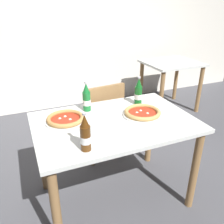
% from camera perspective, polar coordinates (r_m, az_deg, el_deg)
% --- Properties ---
extents(ground_plane, '(8.00, 8.00, 0.00)m').
position_cam_1_polar(ground_plane, '(2.23, 0.53, -19.52)').
color(ground_plane, '#4C4C51').
extents(back_wall_tiled, '(7.00, 0.10, 2.60)m').
position_cam_1_polar(back_wall_tiled, '(3.72, -13.80, 20.36)').
color(back_wall_tiled, silver).
rests_on(back_wall_tiled, ground_plane).
extents(dining_table_main, '(1.20, 0.80, 0.75)m').
position_cam_1_polar(dining_table_main, '(1.84, 0.61, -5.26)').
color(dining_table_main, silver).
rests_on(dining_table_main, ground_plane).
extents(chair_behind_table, '(0.44, 0.44, 0.85)m').
position_cam_1_polar(chair_behind_table, '(2.45, -2.46, -1.15)').
color(chair_behind_table, olive).
rests_on(chair_behind_table, ground_plane).
extents(dining_table_background, '(0.80, 0.70, 0.75)m').
position_cam_1_polar(dining_table_background, '(3.74, 14.05, 9.29)').
color(dining_table_background, silver).
rests_on(dining_table_background, ground_plane).
extents(pizza_margherita_near, '(0.31, 0.31, 0.04)m').
position_cam_1_polar(pizza_margherita_near, '(1.87, 7.43, -0.26)').
color(pizza_margherita_near, white).
rests_on(pizza_margherita_near, dining_table_main).
extents(pizza_marinara_far, '(0.30, 0.30, 0.04)m').
position_cam_1_polar(pizza_marinara_far, '(1.79, -11.17, -1.70)').
color(pizza_marinara_far, white).
rests_on(pizza_marinara_far, dining_table_main).
extents(beer_bottle_left, '(0.07, 0.07, 0.25)m').
position_cam_1_polar(beer_bottle_left, '(1.40, -6.45, -5.48)').
color(beer_bottle_left, '#512D0F').
rests_on(beer_bottle_left, dining_table_main).
extents(beer_bottle_center, '(0.07, 0.07, 0.25)m').
position_cam_1_polar(beer_bottle_center, '(1.92, -6.17, 3.23)').
color(beer_bottle_center, '#196B2D').
rests_on(beer_bottle_center, dining_table_main).
extents(beer_bottle_right, '(0.07, 0.07, 0.25)m').
position_cam_1_polar(beer_bottle_right, '(2.04, 6.40, 4.60)').
color(beer_bottle_right, '#14591E').
rests_on(beer_bottle_right, dining_table_main).
extents(napkin_with_cutlery, '(0.20, 0.20, 0.01)m').
position_cam_1_polar(napkin_with_cutlery, '(1.70, -1.56, -3.38)').
color(napkin_with_cutlery, white).
rests_on(napkin_with_cutlery, dining_table_main).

